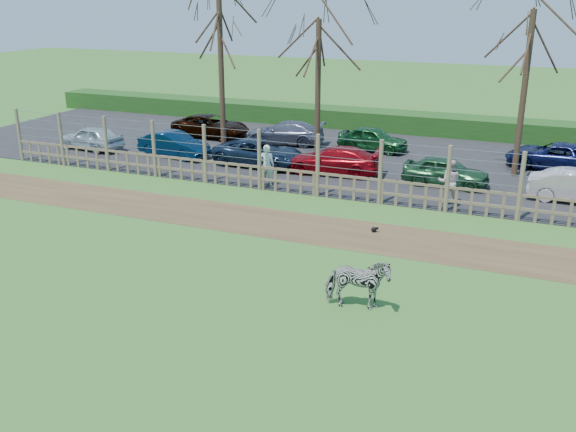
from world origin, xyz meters
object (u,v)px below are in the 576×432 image
at_px(visitor_a, 267,165).
at_px(car_2, 260,153).
at_px(crow, 374,229).
at_px(zebra, 357,284).
at_px(car_1, 174,144).
at_px(tree_right, 529,54).
at_px(car_3, 334,160).
at_px(car_10, 373,139).
at_px(car_9, 285,133).
at_px(car_4, 446,171).
at_px(car_12, 555,156).
at_px(tree_left, 220,38).
at_px(car_0, 91,138).
at_px(tree_mid, 318,56).
at_px(car_8, 211,126).
at_px(visitor_b, 449,182).

relative_size(visitor_a, car_2, 0.40).
bearing_deg(crow, zebra, -79.56).
bearing_deg(car_1, tree_right, -72.25).
xyz_separation_m(car_1, car_3, (8.16, 0.01, 0.00)).
bearing_deg(car_10, zebra, -159.79).
bearing_deg(zebra, car_9, 15.63).
relative_size(car_4, car_10, 1.00).
xyz_separation_m(tree_right, visitor_a, (-9.41, -5.47, -4.34)).
bearing_deg(car_12, tree_right, -34.14).
xyz_separation_m(zebra, car_10, (-4.12, 16.73, -0.06)).
bearing_deg(car_10, car_3, -179.04).
bearing_deg(car_9, tree_left, -36.39).
relative_size(tree_right, car_10, 2.09).
xyz_separation_m(tree_right, car_12, (1.60, 1.84, -4.60)).
bearing_deg(tree_left, car_0, -167.62).
distance_m(car_3, car_9, 6.21).
bearing_deg(tree_left, visitor_a, -44.14).
distance_m(tree_right, crow, 11.09).
height_order(car_4, car_9, same).
height_order(tree_left, tree_mid, tree_left).
relative_size(zebra, car_8, 0.39).
relative_size(zebra, car_1, 0.46).
xyz_separation_m(visitor_a, car_8, (-6.67, 7.39, -0.26)).
xyz_separation_m(visitor_b, car_1, (-13.53, 2.43, -0.26)).
xyz_separation_m(tree_mid, car_12, (10.60, 2.34, -4.23)).
relative_size(car_8, car_12, 1.00).
height_order(car_0, car_9, same).
relative_size(tree_left, car_2, 1.82).
bearing_deg(tree_right, car_2, -166.45).
relative_size(visitor_b, car_10, 0.49).
bearing_deg(car_0, car_12, 109.25).
xyz_separation_m(tree_right, visitor_b, (-2.06, -5.12, -4.34)).
bearing_deg(crow, car_9, 125.53).
xyz_separation_m(zebra, car_3, (-4.58, 11.88, -0.06)).
bearing_deg(tree_left, car_10, 29.31).
xyz_separation_m(car_3, car_12, (9.03, 4.52, 0.00)).
xyz_separation_m(crow, car_3, (-3.56, 6.35, 0.54)).
height_order(tree_right, car_0, tree_right).
xyz_separation_m(crow, car_1, (-11.72, 6.34, 0.54)).
bearing_deg(car_9, visitor_a, 9.38).
height_order(tree_right, car_4, tree_right).
height_order(tree_left, car_8, tree_left).
distance_m(tree_mid, car_10, 5.40).
relative_size(tree_left, car_3, 1.90).
height_order(tree_mid, visitor_b, tree_mid).
relative_size(visitor_b, car_8, 0.40).
bearing_deg(car_10, car_9, 100.05).
height_order(car_1, car_9, same).
distance_m(visitor_a, car_10, 8.02).
distance_m(car_3, car_4, 4.87).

